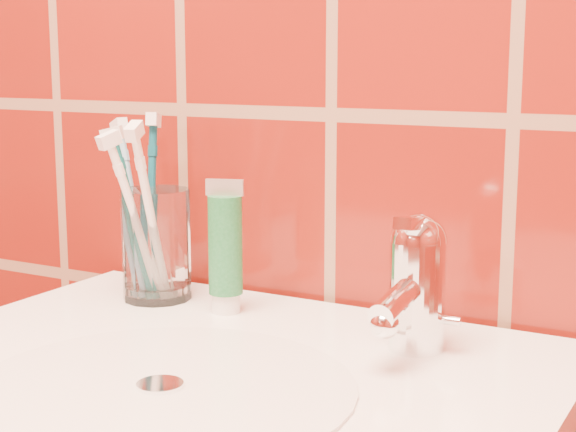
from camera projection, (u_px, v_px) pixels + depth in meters
The scene contains 8 objects.
glass_tumbler at pixel (156, 244), 0.91m from camera, with size 0.07×0.07×0.12m, color white.
toothpaste_tube at pixel (225, 251), 0.86m from camera, with size 0.04×0.03×0.13m.
faucet at pixel (416, 279), 0.75m from camera, with size 0.05×0.11×0.12m.
toothbrush_0 at pixel (134, 209), 0.93m from camera, with size 0.08×0.05×0.19m, color #74AACE, non-canonical shape.
toothbrush_1 at pixel (151, 206), 0.92m from camera, with size 0.04×0.06×0.20m, color #0B4C61, non-canonical shape.
toothbrush_2 at pixel (134, 216), 0.90m from camera, with size 0.06×0.04×0.19m, color #0C6367, non-canonical shape.
toothbrush_3 at pixel (151, 217), 0.87m from camera, with size 0.04×0.09×0.19m, color white, non-canonical shape.
toothbrush_4 at pixel (137, 220), 0.88m from camera, with size 0.04×0.08×0.18m, color white, non-canonical shape.
Camera 1 is at (0.39, 0.40, 1.10)m, focal length 55.00 mm.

